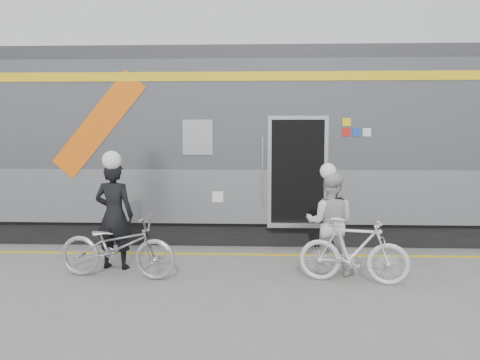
# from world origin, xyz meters

# --- Properties ---
(ground) EXTENTS (90.00, 90.00, 0.00)m
(ground) POSITION_xyz_m (0.00, 0.00, 0.00)
(ground) COLOR slate
(ground) RESTS_ON ground
(train) EXTENTS (24.00, 3.17, 4.10)m
(train) POSITION_xyz_m (-1.01, 4.19, 2.05)
(train) COLOR black
(train) RESTS_ON ground
(safety_strip) EXTENTS (24.00, 0.12, 0.01)m
(safety_strip) POSITION_xyz_m (0.00, 2.15, 0.00)
(safety_strip) COLOR yellow
(safety_strip) RESTS_ON ground
(man) EXTENTS (0.74, 0.54, 1.87)m
(man) POSITION_xyz_m (-2.07, 1.09, 0.93)
(man) COLOR black
(man) RESTS_ON ground
(bicycle_left) EXTENTS (2.03, 0.95, 1.03)m
(bicycle_left) POSITION_xyz_m (-1.87, 0.54, 0.51)
(bicycle_left) COLOR #ABADB3
(bicycle_left) RESTS_ON ground
(woman) EXTENTS (0.94, 0.81, 1.70)m
(woman) POSITION_xyz_m (1.61, 0.96, 0.85)
(woman) COLOR beige
(woman) RESTS_ON ground
(bicycle_right) EXTENTS (1.77, 0.84, 1.03)m
(bicycle_right) POSITION_xyz_m (1.91, 0.41, 0.51)
(bicycle_right) COLOR silver
(bicycle_right) RESTS_ON ground
(helmet_man) EXTENTS (0.32, 0.32, 0.32)m
(helmet_man) POSITION_xyz_m (-2.07, 1.09, 2.03)
(helmet_man) COLOR white
(helmet_man) RESTS_ON man
(helmet_woman) EXTENTS (0.27, 0.27, 0.27)m
(helmet_woman) POSITION_xyz_m (1.61, 0.96, 1.83)
(helmet_woman) COLOR white
(helmet_woman) RESTS_ON woman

